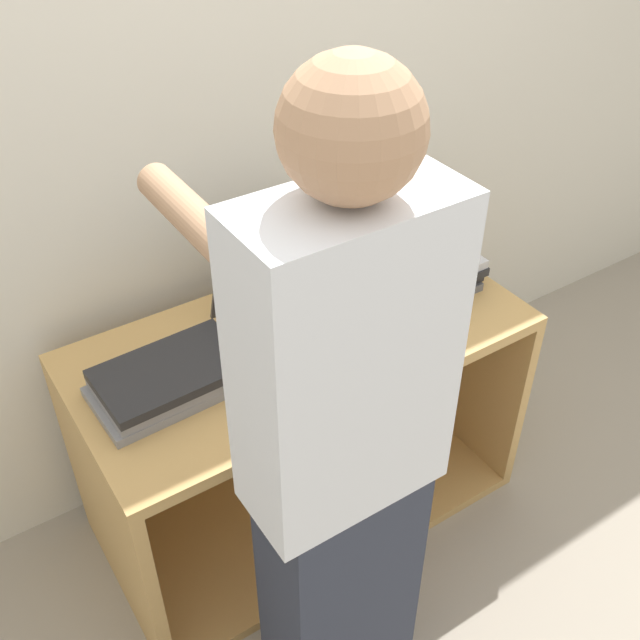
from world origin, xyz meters
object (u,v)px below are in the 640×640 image
Objects in this scene: laptop_open at (291,313)px; laptop_stack_left at (170,379)px; laptop_stack_right at (414,276)px; person at (341,469)px.

laptop_stack_left is at bearing -172.01° from laptop_open.
person reaches higher than laptop_stack_right.
laptop_stack_right is 0.88m from person.
laptop_stack_left is (-0.40, -0.06, -0.01)m from laptop_open.
laptop_stack_right is at bearing 0.33° from laptop_stack_left.
person reaches higher than laptop_stack_left.
laptop_stack_left is at bearing 104.05° from person.
laptop_open reaches higher than laptop_stack_left.
laptop_open is 0.68m from person.
laptop_stack_right is (0.41, -0.05, 0.00)m from laptop_open.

